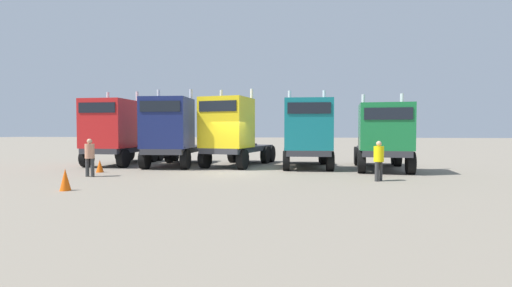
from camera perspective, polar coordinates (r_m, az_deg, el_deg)
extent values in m
plane|color=gray|center=(18.20, -3.79, -4.42)|extent=(200.00, 200.00, 0.00)
cube|color=#333338|center=(23.98, -19.64, -0.79)|extent=(2.21, 6.07, 0.30)
cube|color=red|center=(22.44, -21.78, 2.87)|extent=(2.40, 2.58, 2.72)
cube|color=black|center=(21.35, -23.58, 5.15)|extent=(2.10, 0.04, 0.55)
cylinder|color=silver|center=(23.26, -17.97, 3.61)|extent=(0.18, 0.18, 3.32)
cylinder|color=silver|center=(24.17, -22.02, 3.50)|extent=(0.18, 0.18, 3.32)
cylinder|color=#333338|center=(25.16, -18.21, -0.17)|extent=(1.10, 1.10, 0.12)
cylinder|color=black|center=(21.43, -19.96, -2.20)|extent=(0.35, 1.02, 1.02)
cylinder|color=black|center=(22.56, -24.89, -2.07)|extent=(0.35, 1.02, 1.02)
cylinder|color=black|center=(24.80, -15.82, -1.62)|extent=(0.35, 1.02, 1.02)
cylinder|color=black|center=(25.78, -20.29, -1.53)|extent=(0.35, 1.02, 1.02)
cylinder|color=black|center=(25.81, -14.82, -1.47)|extent=(0.35, 1.02, 1.02)
cylinder|color=black|center=(26.75, -19.16, -1.40)|extent=(0.35, 1.02, 1.02)
cube|color=#333338|center=(22.21, -11.94, -0.87)|extent=(2.56, 6.40, 0.30)
cube|color=navy|center=(20.29, -13.62, 3.11)|extent=(2.53, 2.42, 2.71)
cube|color=black|center=(19.23, -14.76, 5.64)|extent=(2.10, 0.16, 0.55)
cylinder|color=silver|center=(21.26, -10.08, 3.88)|extent=(0.19, 0.19, 3.31)
cylinder|color=silver|center=(21.84, -14.91, 3.80)|extent=(0.19, 0.19, 3.31)
cylinder|color=#333338|center=(23.53, -10.96, -0.19)|extent=(1.16, 1.16, 0.12)
cylinder|color=black|center=(19.59, -10.94, -2.47)|extent=(0.41, 1.06, 1.05)
cylinder|color=black|center=(20.31, -16.93, -2.36)|extent=(0.41, 1.06, 1.05)
cylinder|color=black|center=(23.44, -8.26, -1.74)|extent=(0.41, 1.06, 1.05)
cylinder|color=black|center=(24.04, -13.37, -1.68)|extent=(0.41, 1.06, 1.05)
cylinder|color=black|center=(24.51, -7.66, -1.57)|extent=(0.41, 1.06, 1.05)
cylinder|color=black|center=(25.08, -12.57, -1.52)|extent=(0.41, 1.06, 1.05)
cube|color=#333338|center=(21.76, -2.48, -0.82)|extent=(3.36, 6.49, 0.30)
cube|color=yellow|center=(19.98, -4.55, 3.24)|extent=(2.81, 2.78, 2.71)
cube|color=black|center=(18.93, -6.04, 5.82)|extent=(2.07, 0.45, 0.55)
cylinder|color=silver|center=(20.87, -0.66, 4.02)|extent=(0.21, 0.21, 3.31)
cylinder|color=silver|center=(21.59, -5.41, 3.94)|extent=(0.21, 0.21, 3.31)
cylinder|color=#333338|center=(23.02, -1.22, -0.15)|extent=(1.29, 1.29, 0.12)
cylinder|color=black|center=(19.17, -2.11, -2.49)|extent=(0.55, 1.12, 1.07)
cylinder|color=black|center=(20.08, -7.96, -2.31)|extent=(0.55, 1.12, 1.07)
cylinder|color=black|center=(22.81, 1.49, -1.79)|extent=(0.55, 1.12, 1.07)
cylinder|color=black|center=(23.58, -3.60, -1.67)|extent=(0.55, 1.12, 1.07)
cylinder|color=black|center=(23.85, 2.31, -1.62)|extent=(0.55, 1.12, 1.07)
cylinder|color=black|center=(24.59, -2.60, -1.52)|extent=(0.55, 1.12, 1.07)
cube|color=#333338|center=(21.04, 7.82, -1.10)|extent=(2.52, 6.11, 0.30)
cube|color=#14727A|center=(19.18, 8.08, 2.95)|extent=(2.52, 2.46, 2.61)
cube|color=black|center=(18.02, 8.27, 5.49)|extent=(2.10, 0.15, 0.55)
cylinder|color=silver|center=(20.57, 10.55, 3.70)|extent=(0.19, 0.19, 3.21)
cylinder|color=silver|center=(20.48, 5.24, 3.73)|extent=(0.19, 0.19, 3.21)
cylinder|color=#333338|center=(22.34, 7.67, -0.38)|extent=(1.16, 1.16, 0.12)
cylinder|color=black|center=(18.86, 11.46, -2.70)|extent=(0.40, 1.02, 1.01)
cylinder|color=black|center=(18.75, 4.76, -2.69)|extent=(0.40, 1.02, 1.01)
cylinder|color=black|center=(22.53, 10.45, -1.94)|extent=(0.40, 1.02, 1.01)
cylinder|color=black|center=(22.44, 4.84, -1.93)|extent=(0.40, 1.02, 1.01)
cylinder|color=black|center=(23.62, 10.21, -1.76)|extent=(0.40, 1.02, 1.01)
cylinder|color=black|center=(23.54, 4.86, -1.75)|extent=(0.40, 1.02, 1.01)
cube|color=#333338|center=(20.77, 18.81, -1.08)|extent=(2.71, 6.46, 0.30)
cube|color=#197238|center=(18.75, 19.46, 2.46)|extent=(2.58, 2.49, 2.22)
cube|color=black|center=(17.61, 19.90, 4.41)|extent=(2.10, 0.21, 0.55)
cylinder|color=silver|center=(20.17, 21.74, 3.24)|extent=(0.19, 0.19, 2.82)
cylinder|color=silver|center=(19.97, 16.34, 3.31)|extent=(0.19, 0.19, 2.82)
cylinder|color=#333338|center=(22.14, 18.46, -0.35)|extent=(1.19, 1.19, 0.12)
cylinder|color=black|center=(18.52, 22.94, -2.81)|extent=(0.44, 1.09, 1.06)
cylinder|color=black|center=(18.27, 16.12, -2.80)|extent=(0.44, 1.09, 1.06)
cylinder|color=black|center=(22.46, 21.20, -1.98)|extent=(0.44, 1.09, 1.06)
cylinder|color=black|center=(22.26, 15.58, -1.96)|extent=(0.44, 1.09, 1.06)
cylinder|color=black|center=(23.55, 20.82, -1.80)|extent=(0.44, 1.09, 1.06)
cylinder|color=black|center=(23.35, 15.46, -1.78)|extent=(0.44, 1.09, 1.06)
cylinder|color=#323232|center=(15.46, 18.30, -4.18)|extent=(0.23, 0.23, 0.78)
cylinder|color=#323232|center=(15.70, 18.81, -4.09)|extent=(0.23, 0.23, 0.78)
cylinder|color=yellow|center=(15.52, 18.59, -1.56)|extent=(0.56, 0.56, 0.62)
sphere|color=tan|center=(15.50, 18.60, -0.02)|extent=(0.21, 0.21, 0.21)
cylinder|color=#383838|center=(17.66, -24.13, -3.45)|extent=(0.19, 0.19, 0.81)
cylinder|color=#383838|center=(17.85, -24.79, -3.41)|extent=(0.19, 0.19, 0.81)
cylinder|color=tan|center=(17.70, -24.50, -1.08)|extent=(0.46, 0.46, 0.64)
sphere|color=tan|center=(17.69, -24.52, 0.31)|extent=(0.22, 0.22, 0.22)
cone|color=#F2590C|center=(19.46, -23.16, -3.24)|extent=(0.36, 0.36, 0.62)
cone|color=#F2590C|center=(14.00, -27.58, -5.01)|extent=(0.36, 0.36, 0.75)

